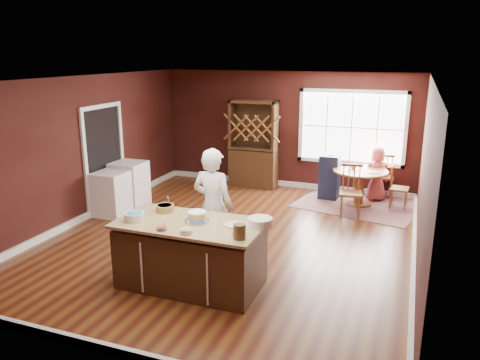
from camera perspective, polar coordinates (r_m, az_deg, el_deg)
name	(u,v)px	position (r m, az deg, el deg)	size (l,w,h in m)	color
room_shell	(231,162)	(7.76, -1.10, 2.22)	(7.00, 7.00, 7.00)	#5F3514
window	(352,127)	(10.69, 13.45, 6.25)	(2.36, 0.10, 1.66)	white
doorway	(105,160)	(9.78, -16.17, 2.40)	(0.08, 1.26, 2.13)	white
kitchen_island	(191,255)	(6.47, -6.01, -9.12)	(1.97, 1.03, 0.92)	#341F12
dining_table	(360,180)	(10.05, 14.41, -0.01)	(1.13, 1.13, 0.75)	brown
baker	(213,207)	(6.97, -3.30, -3.26)	(0.65, 0.43, 1.78)	silver
layer_cake	(197,216)	(6.28, -5.24, -4.45)	(0.34, 0.34, 0.14)	white
bowl_blue	(134,217)	(6.46, -12.74, -4.37)	(0.27, 0.27, 0.10)	white
bowl_yellow	(165,208)	(6.73, -9.14, -3.41)	(0.26, 0.26, 0.10)	tan
bowl_pink	(162,228)	(6.06, -9.55, -5.81)	(0.14, 0.14, 0.05)	silver
bowl_olive	(186,231)	(5.91, -6.56, -6.21)	(0.15, 0.15, 0.06)	beige
drinking_glass	(219,222)	(6.05, -2.62, -5.16)	(0.07, 0.07, 0.15)	silver
dinner_plate	(235,225)	(6.13, -0.60, -5.49)	(0.28, 0.28, 0.02)	#F1E9C6
white_tub	(260,222)	(6.11, 2.48, -5.13)	(0.32, 0.32, 0.11)	white
stoneware_crock	(239,231)	(5.69, -0.06, -6.28)	(0.15, 0.15, 0.19)	brown
toy_figurine	(234,232)	(5.81, -0.70, -6.36)	(0.05, 0.05, 0.08)	yellow
rug	(358,204)	(10.20, 14.21, -2.88)	(2.39, 1.85, 0.01)	brown
chair_east	(399,187)	(10.09, 18.85, -0.77)	(0.38, 0.36, 0.91)	brown
chair_south	(351,191)	(9.30, 13.36, -1.32)	(0.43, 0.41, 1.03)	brown
chair_north	(383,175)	(10.73, 17.07, 0.60)	(0.43, 0.41, 1.02)	brown
seated_woman	(376,174)	(10.45, 16.30, 0.74)	(0.58, 0.38, 1.18)	#BA5157
high_chair	(330,176)	(10.37, 10.86, 0.49)	(0.41, 0.41, 1.01)	#191C33
toddler	(328,161)	(10.42, 10.63, 2.31)	(0.18, 0.14, 0.26)	#8CA5BF
table_plate	(374,172)	(9.87, 16.01, 0.94)	(0.21, 0.21, 0.02)	beige
table_cup	(353,166)	(10.10, 13.64, 1.67)	(0.13, 0.13, 0.10)	white
hutch	(254,144)	(11.02, 1.67, 4.39)	(1.11, 0.46, 2.04)	#412613
washer	(111,194)	(9.48, -15.44, -1.65)	(0.60, 0.58, 0.86)	white
dryer	(129,184)	(9.98, -13.33, -0.48)	(0.64, 0.62, 0.93)	white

